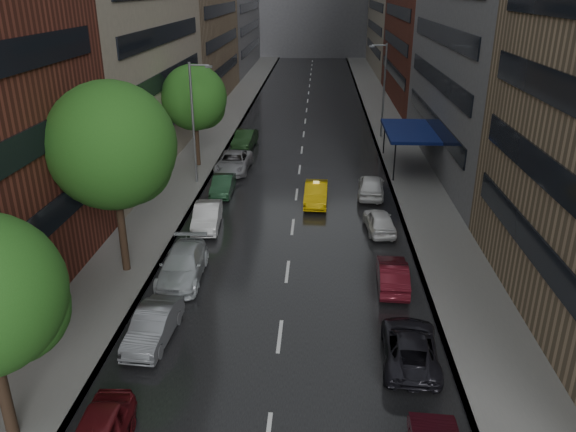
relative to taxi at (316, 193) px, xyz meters
name	(u,v)px	position (x,y,z in m)	size (l,w,h in m)	color
road	(305,125)	(-1.43, 23.71, -0.73)	(14.00, 140.00, 0.01)	black
sidewalk_left	(223,124)	(-10.43, 23.71, -0.66)	(4.00, 140.00, 0.15)	gray
sidewalk_right	(387,126)	(7.57, 23.71, -0.66)	(4.00, 140.00, 0.15)	gray
tree_mid	(112,146)	(-10.03, -10.73, 6.20)	(6.35, 6.35, 10.13)	#382619
tree_far	(194,98)	(-10.03, 8.17, 5.05)	(5.31, 5.31, 8.46)	#382619
taxi	(316,193)	(0.00, 0.00, 0.00)	(1.56, 4.48, 1.48)	#E0AF0B
parked_cars_left	(211,208)	(-6.83, -3.14, 0.01)	(2.74, 42.40, 1.61)	#581116
parked_cars_right	(391,267)	(3.97, -10.79, -0.03)	(2.53, 30.03, 1.57)	#52101D
street_lamp_left	(194,121)	(-9.15, 3.71, 4.15)	(1.74, 0.22, 9.00)	gray
street_lamp_right	(383,89)	(6.29, 18.71, 4.15)	(1.74, 0.22, 9.00)	gray
awning	(410,131)	(7.55, 8.71, 2.40)	(4.00, 8.00, 3.12)	navy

